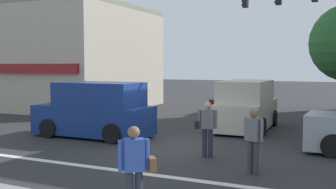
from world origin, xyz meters
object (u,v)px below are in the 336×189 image
Objects in this scene: pedestrian_foreground_with_bag at (135,166)px; pedestrian_mid_crossing at (254,137)px; traffic_light_mast at (324,26)px; pedestrian_far_side at (207,126)px; sedan_parked_curbside at (236,101)px; van_crossing_rightbound at (95,111)px; van_crossing_center at (247,106)px; utility_pole_near_left at (69,45)px.

pedestrian_foreground_with_bag and pedestrian_mid_crossing have the same top height.
pedestrian_far_side is at bearing -117.58° from traffic_light_mast.
pedestrian_mid_crossing reaches higher than sedan_parked_curbside.
pedestrian_mid_crossing is 2.14m from pedestrian_far_side.
pedestrian_foreground_with_bag and pedestrian_far_side have the same top height.
traffic_light_mast is 1.49× the size of sedan_parked_curbside.
traffic_light_mast is 8.19m from sedan_parked_curbside.
traffic_light_mast is 3.71× the size of pedestrian_foreground_with_bag.
van_crossing_rightbound is 5.20m from pedestrian_far_side.
traffic_light_mast is at bearing -0.84° from van_crossing_center.
pedestrian_foreground_with_bag is 1.00× the size of pedestrian_mid_crossing.
pedestrian_foreground_with_bag is at bearing -81.28° from sedan_parked_curbside.
van_crossing_center is 1.11× the size of sedan_parked_curbside.
van_crossing_center is at bearing 91.38° from pedestrian_far_side.
pedestrian_foreground_with_bag is 3.94m from pedestrian_mid_crossing.
sedan_parked_curbside is at bearing 72.82° from van_crossing_rightbound.
pedestrian_far_side is (0.13, -5.55, -0.05)m from van_crossing_center.
utility_pole_near_left reaches higher than van_crossing_rightbound.
pedestrian_foreground_with_bag is (0.54, -10.58, -0.05)m from van_crossing_center.
pedestrian_mid_crossing is at bearing -99.82° from traffic_light_mast.
van_crossing_rightbound is at bearing -152.45° from traffic_light_mast.
pedestrian_mid_crossing is 1.00× the size of pedestrian_far_side.
utility_pole_near_left is at bearing 178.06° from van_crossing_center.
utility_pole_near_left is 12.74m from traffic_light_mast.
utility_pole_near_left is 11.83m from pedestrian_far_side.
van_crossing_center reaches higher than sedan_parked_curbside.
pedestrian_mid_crossing is (3.75, -12.28, 0.24)m from sedan_parked_curbside.
traffic_light_mast reaches higher than pedestrian_mid_crossing.
pedestrian_foreground_with_bag is (10.25, -10.90, -2.90)m from utility_pole_near_left.
traffic_light_mast is 11.32m from pedestrian_foreground_with_bag.
sedan_parked_curbside is at bearing 109.48° from van_crossing_center.
van_crossing_center reaches higher than pedestrian_far_side.
pedestrian_far_side is (-2.87, -5.50, -3.35)m from traffic_light_mast.
van_crossing_center is 2.77× the size of pedestrian_far_side.
pedestrian_far_side is (9.85, -5.88, -2.90)m from utility_pole_near_left.
pedestrian_mid_crossing is at bearing -75.07° from van_crossing_center.
traffic_light_mast reaches higher than sedan_parked_curbside.
sedan_parked_curbside is (-1.92, 5.43, -0.29)m from van_crossing_center.
van_crossing_center is at bearing 104.93° from pedestrian_mid_crossing.
traffic_light_mast reaches higher than pedestrian_foreground_with_bag.
traffic_light_mast reaches higher than pedestrian_far_side.
traffic_light_mast is (12.72, -0.37, 0.45)m from utility_pole_near_left.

